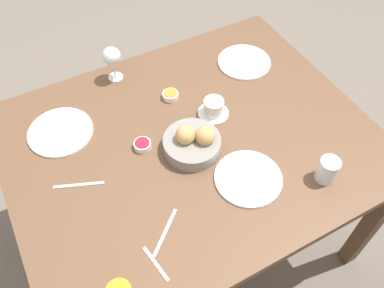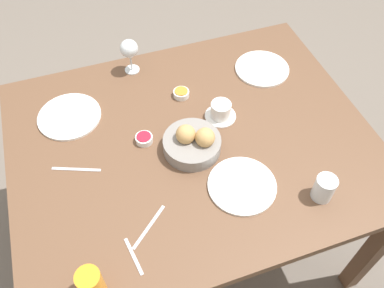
% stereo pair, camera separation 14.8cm
% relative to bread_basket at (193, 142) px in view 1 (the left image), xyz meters
% --- Properties ---
extents(ground_plane, '(10.00, 10.00, 0.00)m').
position_rel_bread_basket_xyz_m(ground_plane, '(-0.01, -0.04, -0.81)').
color(ground_plane, '#6B6056').
extents(dining_table, '(1.35, 1.09, 0.77)m').
position_rel_bread_basket_xyz_m(dining_table, '(-0.01, -0.04, -0.13)').
color(dining_table, brown).
rests_on(dining_table, ground_plane).
extents(bread_basket, '(0.21, 0.21, 0.11)m').
position_rel_bread_basket_xyz_m(bread_basket, '(0.00, 0.00, 0.00)').
color(bread_basket, gray).
rests_on(bread_basket, dining_table).
extents(plate_near_left, '(0.23, 0.23, 0.01)m').
position_rel_bread_basket_xyz_m(plate_near_left, '(-0.43, -0.32, -0.03)').
color(plate_near_left, white).
rests_on(plate_near_left, dining_table).
extents(plate_near_right, '(0.25, 0.25, 0.01)m').
position_rel_bread_basket_xyz_m(plate_near_right, '(0.41, -0.31, -0.03)').
color(plate_near_right, white).
rests_on(plate_near_right, dining_table).
extents(plate_far_center, '(0.24, 0.24, 0.01)m').
position_rel_bread_basket_xyz_m(plate_far_center, '(-0.11, 0.21, -0.03)').
color(plate_far_center, white).
rests_on(plate_far_center, dining_table).
extents(water_tumbler, '(0.07, 0.07, 0.10)m').
position_rel_bread_basket_xyz_m(water_tumbler, '(-0.35, 0.33, 0.01)').
color(water_tumbler, silver).
rests_on(water_tumbler, dining_table).
extents(wine_glass, '(0.08, 0.08, 0.16)m').
position_rel_bread_basket_xyz_m(wine_glass, '(0.11, -0.50, 0.07)').
color(wine_glass, silver).
rests_on(wine_glass, dining_table).
extents(coffee_cup, '(0.12, 0.12, 0.07)m').
position_rel_bread_basket_xyz_m(coffee_cup, '(-0.16, -0.12, -0.01)').
color(coffee_cup, white).
rests_on(coffee_cup, dining_table).
extents(jam_bowl_berry, '(0.07, 0.07, 0.03)m').
position_rel_bread_basket_xyz_m(jam_bowl_berry, '(0.16, -0.10, -0.03)').
color(jam_bowl_berry, white).
rests_on(jam_bowl_berry, dining_table).
extents(jam_bowl_honey, '(0.07, 0.07, 0.03)m').
position_rel_bread_basket_xyz_m(jam_bowl_honey, '(-0.05, -0.28, -0.03)').
color(jam_bowl_honey, white).
rests_on(jam_bowl_honey, dining_table).
extents(fork_silver, '(0.14, 0.12, 0.00)m').
position_rel_bread_basket_xyz_m(fork_silver, '(0.24, 0.25, -0.04)').
color(fork_silver, '#B7B7BC').
rests_on(fork_silver, dining_table).
extents(knife_silver, '(0.17, 0.08, 0.00)m').
position_rel_bread_basket_xyz_m(knife_silver, '(0.42, -0.05, -0.04)').
color(knife_silver, '#B7B7BC').
rests_on(knife_silver, dining_table).
extents(spoon_coffee, '(0.03, 0.13, 0.00)m').
position_rel_bread_basket_xyz_m(spoon_coffee, '(0.31, 0.33, -0.04)').
color(spoon_coffee, '#B7B7BC').
rests_on(spoon_coffee, dining_table).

